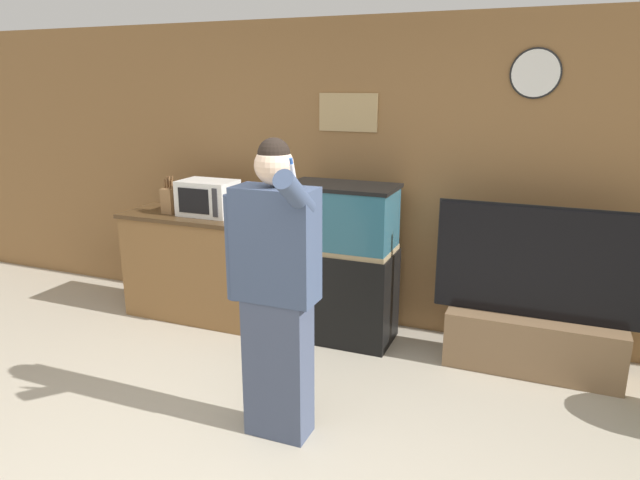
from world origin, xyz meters
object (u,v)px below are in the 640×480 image
at_px(knife_block, 169,200).
at_px(person_standing, 275,289).
at_px(tv_on_stand, 534,324).
at_px(counter_island, 203,266).
at_px(aquarium_on_stand, 341,263).
at_px(microwave, 208,198).

xyz_separation_m(knife_block, person_standing, (1.71, -1.33, -0.14)).
height_order(knife_block, tv_on_stand, knife_block).
bearing_deg(person_standing, counter_island, 136.05).
bearing_deg(counter_island, person_standing, -43.95).
bearing_deg(aquarium_on_stand, person_standing, -85.32).
bearing_deg(microwave, tv_on_stand, 0.58).
height_order(counter_island, microwave, microwave).
distance_m(counter_island, microwave, 0.63).
bearing_deg(tv_on_stand, counter_island, -178.95).
xyz_separation_m(microwave, aquarium_on_stand, (1.24, 0.02, -0.46)).
relative_size(microwave, aquarium_on_stand, 0.37).
relative_size(microwave, tv_on_stand, 0.32).
bearing_deg(person_standing, knife_block, 142.12).
xyz_separation_m(microwave, knife_block, (-0.36, -0.07, -0.03)).
xyz_separation_m(counter_island, tv_on_stand, (2.83, 0.05, -0.12)).
bearing_deg(microwave, knife_block, -168.83).
relative_size(microwave, person_standing, 0.27).
bearing_deg(counter_island, aquarium_on_stand, 2.02).
bearing_deg(knife_block, person_standing, -37.88).
relative_size(counter_island, knife_block, 4.30).
relative_size(microwave, knife_block, 1.46).
distance_m(counter_island, tv_on_stand, 2.83).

